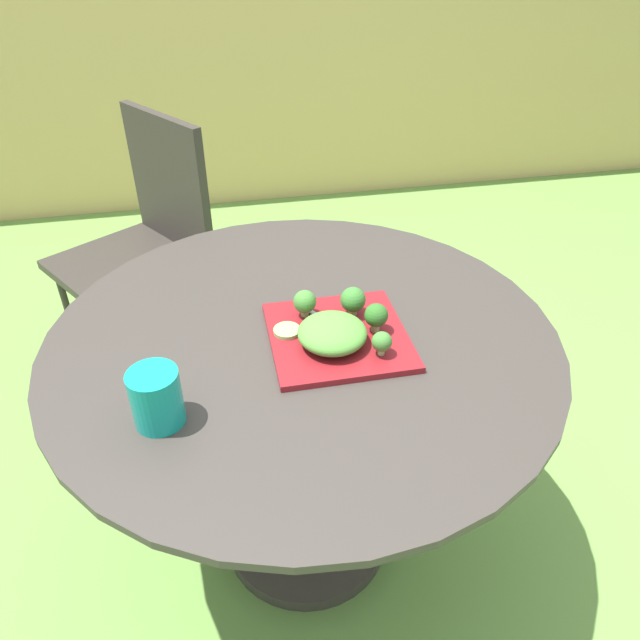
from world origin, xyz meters
The scene contains 13 objects.
ground_plane centered at (0.00, 0.00, 0.00)m, with size 12.00×12.00×0.00m, color #669342.
bamboo_fence centered at (0.00, 2.32, 0.72)m, with size 8.00×0.08×1.45m, color tan.
patio_table centered at (0.00, 0.00, 0.50)m, with size 1.07×1.07×0.71m.
patio_chair centered at (-0.38, 0.91, 0.53)m, with size 0.61×0.61×0.90m.
salad_plate centered at (0.07, -0.04, 0.72)m, with size 0.28×0.28×0.01m, color maroon.
drinking_glass centered at (-0.29, -0.20, 0.76)m, with size 0.09×0.09×0.11m.
fork centered at (0.05, 0.01, 0.73)m, with size 0.10×0.14×0.00m.
lettuce_mound centered at (0.05, -0.07, 0.75)m, with size 0.14×0.14×0.05m, color #519338.
broccoli_floret_0 centered at (0.11, 0.02, 0.76)m, with size 0.05×0.05×0.06m.
broccoli_floret_1 centered at (0.14, -0.12, 0.75)m, with size 0.04×0.04×0.05m.
broccoli_floret_2 centered at (0.01, 0.04, 0.76)m, with size 0.05×0.05×0.06m.
broccoli_floret_3 centered at (0.15, -0.04, 0.76)m, with size 0.05×0.05×0.06m.
cucumber_slice_0 centered at (-0.03, -0.01, 0.73)m, with size 0.06×0.06×0.01m, color #8EB766.
Camera 1 is at (-0.16, -0.98, 1.45)m, focal length 33.22 mm.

